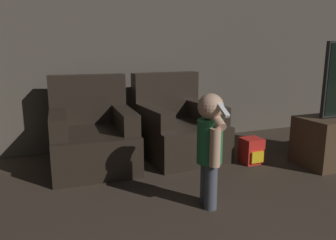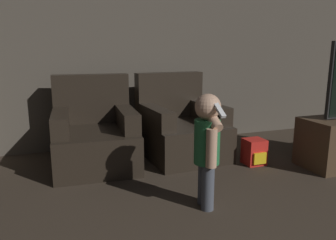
% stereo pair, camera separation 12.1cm
% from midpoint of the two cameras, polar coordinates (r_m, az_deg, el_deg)
% --- Properties ---
extents(wall_back, '(8.40, 0.05, 2.60)m').
position_cam_midpoint_polar(wall_back, '(4.11, -7.36, 13.66)').
color(wall_back, '#51493F').
rests_on(wall_back, ground_plane).
extents(armchair_left, '(0.86, 0.96, 0.92)m').
position_cam_midpoint_polar(armchair_left, '(3.47, -13.98, -2.85)').
color(armchair_left, black).
rests_on(armchair_left, ground_plane).
extents(armchair_right, '(0.87, 0.97, 0.92)m').
position_cam_midpoint_polar(armchair_right, '(3.71, 0.71, -1.52)').
color(armchair_right, black).
rests_on(armchair_right, ground_plane).
extents(person_toddler, '(0.19, 0.34, 0.88)m').
position_cam_midpoint_polar(person_toddler, '(2.45, 5.96, -3.75)').
color(person_toddler, '#474C56').
rests_on(person_toddler, ground_plane).
extents(toy_backpack, '(0.21, 0.22, 0.27)m').
position_cam_midpoint_polar(toy_backpack, '(3.58, 13.40, -5.25)').
color(toy_backpack, red).
rests_on(toy_backpack, ground_plane).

